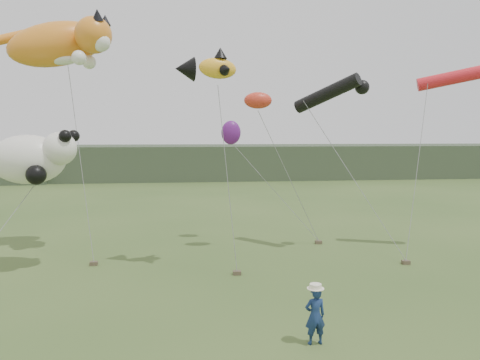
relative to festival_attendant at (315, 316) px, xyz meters
name	(u,v)px	position (x,y,z in m)	size (l,w,h in m)	color
ground	(272,315)	(-0.76, 2.09, -0.77)	(120.00, 120.00, 0.00)	#385123
headland	(180,162)	(-3.87, 46.78, 1.15)	(90.00, 13.00, 4.00)	#2D3D28
festival_attendant	(315,316)	(0.00, 0.00, 0.00)	(0.56, 0.37, 1.54)	navy
sandbag_anchors	(217,266)	(-2.09, 7.35, -0.69)	(17.36, 6.80, 0.16)	brown
cat_kite	(65,43)	(-8.71, 10.99, 8.87)	(5.79, 3.38, 2.92)	orange
fish_kite	(206,68)	(-2.49, 7.37, 7.36)	(2.58, 1.71, 1.30)	yellow
tube_kites	(396,84)	(6.52, 9.59, 7.04)	(9.17, 3.01, 2.24)	black
panda_kite	(33,158)	(-9.41, 8.07, 3.78)	(3.51, 2.27, 2.18)	white
misc_kites	(243,118)	(-0.49, 11.23, 5.52)	(2.18, 3.01, 2.47)	red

